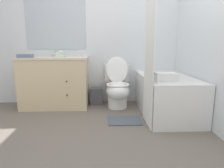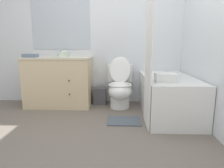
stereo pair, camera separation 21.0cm
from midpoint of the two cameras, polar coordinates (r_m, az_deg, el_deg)
The scene contains 13 objects.
ground_plane at distance 2.25m, azimuth -1.57°, elevation -16.51°, with size 14.00×14.00×0.00m, color #6B6056.
wall_back at distance 3.65m, azimuth -0.15°, elevation 14.41°, with size 8.00×0.06×2.50m.
wall_right at distance 3.07m, azimuth 26.66°, elevation 13.85°, with size 0.05×2.63×2.50m.
vanity_cabinet at distance 3.52m, azimuth -13.24°, elevation 0.83°, with size 1.10×0.59×0.85m.
sink_faucet at distance 3.66m, azimuth -12.73°, elevation 8.31°, with size 0.14×0.12×0.12m.
toilet at distance 3.35m, azimuth 4.07°, elevation -1.16°, with size 0.42×0.66×0.85m.
bathtub at distance 3.14m, azimuth 17.60°, elevation -3.25°, with size 0.72×1.38×0.58m.
shower_curtain at distance 2.56m, azimuth 12.84°, elevation 10.34°, with size 0.01×0.50×2.03m.
wastebasket at distance 3.58m, azimuth -1.81°, elevation -3.38°, with size 0.22×0.19×0.29m.
tissue_box at distance 3.40m, azimuth -11.81°, elevation 8.29°, with size 0.13×0.15×0.11m.
hand_towel_folded at distance 3.46m, azimuth -20.69°, elevation 7.61°, with size 0.22×0.16×0.05m.
bath_towel_folded at distance 2.66m, azimuth 17.26°, elevation 1.75°, with size 0.26×0.19×0.11m.
bath_mat at distance 2.82m, azimuth 5.63°, elevation -10.47°, with size 0.46×0.35×0.02m.
Camera 2 is at (0.23, -1.99, 1.04)m, focal length 32.00 mm.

